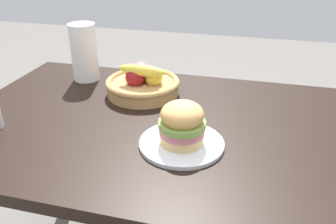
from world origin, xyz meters
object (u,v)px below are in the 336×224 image
(sandwich, at_px, (182,123))
(paper_towel_roll, at_px, (84,52))
(plate, at_px, (182,143))
(fruit_basket, at_px, (143,83))

(sandwich, height_order, paper_towel_roll, paper_towel_roll)
(plate, distance_m, fruit_basket, 0.40)
(plate, bearing_deg, paper_towel_roll, 141.00)
(plate, bearing_deg, sandwich, 45.00)
(plate, distance_m, sandwich, 0.07)
(sandwich, height_order, fruit_basket, sandwich)
(sandwich, bearing_deg, plate, -135.00)
(plate, xyz_separation_m, fruit_basket, (-0.23, 0.32, 0.04))
(plate, relative_size, paper_towel_roll, 1.06)
(sandwich, distance_m, paper_towel_roll, 0.66)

